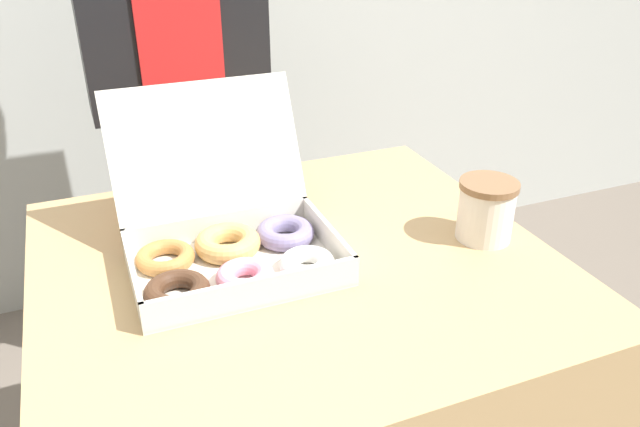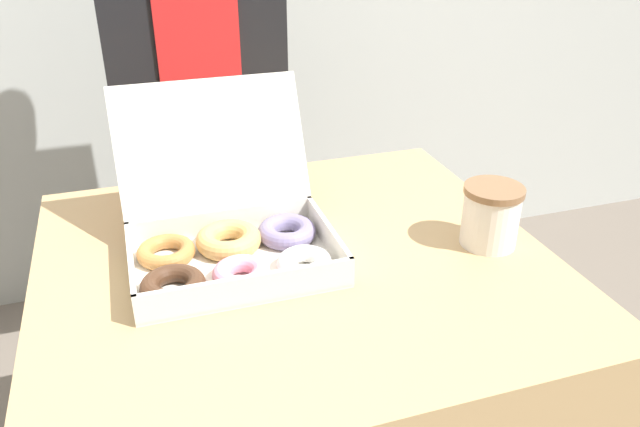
# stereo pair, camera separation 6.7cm
# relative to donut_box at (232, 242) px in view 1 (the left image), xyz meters

# --- Properties ---
(table) EXTENTS (0.88, 0.80, 0.77)m
(table) POSITION_rel_donut_box_xyz_m (0.11, -0.03, -0.43)
(table) COLOR tan
(table) RESTS_ON ground_plane
(donut_box) EXTENTS (0.35, 0.36, 0.27)m
(donut_box) POSITION_rel_donut_box_xyz_m (0.00, 0.00, 0.00)
(donut_box) COLOR silver
(donut_box) RESTS_ON table
(coffee_cup) EXTENTS (0.11, 0.11, 0.11)m
(coffee_cup) POSITION_rel_donut_box_xyz_m (0.45, -0.09, 0.02)
(coffee_cup) COLOR silver
(coffee_cup) RESTS_ON table
(person_customer) EXTENTS (0.43, 0.24, 1.65)m
(person_customer) POSITION_rel_donut_box_xyz_m (0.04, 0.66, 0.09)
(person_customer) COLOR #665B51
(person_customer) RESTS_ON ground_plane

